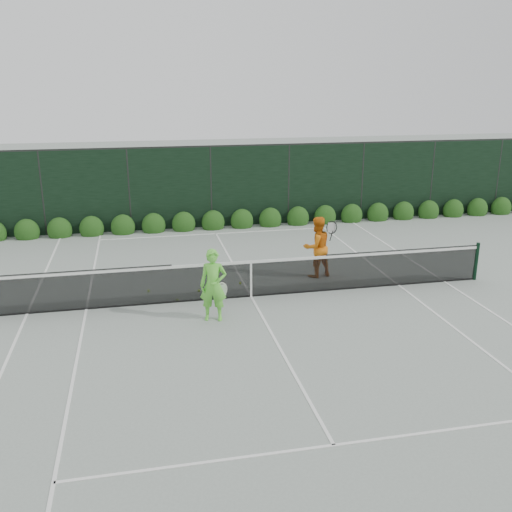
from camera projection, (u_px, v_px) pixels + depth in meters
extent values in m
plane|color=gray|center=(251.00, 297.00, 14.74)|extent=(80.00, 80.00, 0.00)
cylinder|color=black|center=(476.00, 261.00, 15.84)|extent=(0.10, 0.10, 1.07)
cube|color=black|center=(81.00, 290.00, 13.76)|extent=(4.40, 0.01, 1.02)
cube|color=black|center=(251.00, 279.00, 14.59)|extent=(4.00, 0.01, 0.96)
cube|color=black|center=(403.00, 267.00, 15.42)|extent=(4.40, 0.01, 1.02)
cube|color=white|center=(251.00, 262.00, 14.46)|extent=(12.80, 0.03, 0.07)
cube|color=black|center=(251.00, 296.00, 14.73)|extent=(12.80, 0.02, 0.04)
cube|color=white|center=(251.00, 280.00, 14.60)|extent=(0.05, 0.03, 0.91)
imported|color=#65DB40|center=(213.00, 285.00, 13.10)|extent=(0.70, 0.55, 1.70)
torus|color=silver|center=(221.00, 290.00, 13.28)|extent=(0.30, 0.12, 0.30)
cylinder|color=black|center=(222.00, 300.00, 13.36)|extent=(0.10, 0.03, 0.30)
imported|color=orange|center=(317.00, 247.00, 16.02)|extent=(0.99, 0.85, 1.73)
torus|color=black|center=(332.00, 227.00, 15.73)|extent=(0.30, 0.07, 0.30)
cylinder|color=black|center=(331.00, 236.00, 15.80)|extent=(0.10, 0.03, 0.30)
cube|color=white|center=(27.00, 314.00, 13.65)|extent=(0.06, 23.77, 0.01)
cube|color=white|center=(444.00, 282.00, 15.82)|extent=(0.06, 23.77, 0.01)
cube|color=white|center=(86.00, 309.00, 13.92)|extent=(0.06, 23.77, 0.01)
cube|color=white|center=(399.00, 285.00, 15.55)|extent=(0.06, 23.77, 0.01)
cube|color=white|center=(199.00, 203.00, 25.84)|extent=(11.03, 0.06, 0.01)
cube|color=white|center=(216.00, 234.00, 20.71)|extent=(8.23, 0.06, 0.01)
cube|color=white|center=(334.00, 445.00, 8.76)|extent=(8.23, 0.06, 0.01)
cube|color=white|center=(251.00, 296.00, 14.74)|extent=(0.06, 12.80, 0.01)
cube|color=black|center=(211.00, 188.00, 21.30)|extent=(32.00, 0.06, 3.00)
cube|color=#262826|center=(210.00, 146.00, 20.84)|extent=(32.00, 0.06, 0.06)
cylinder|color=#262826|center=(42.00, 194.00, 20.11)|extent=(0.08, 0.08, 3.00)
cylinder|color=#262826|center=(129.00, 191.00, 20.70)|extent=(0.08, 0.08, 3.00)
cylinder|color=#262826|center=(211.00, 188.00, 21.30)|extent=(0.08, 0.08, 3.00)
cylinder|color=#262826|center=(289.00, 185.00, 21.89)|extent=(0.08, 0.08, 3.00)
cylinder|color=#262826|center=(362.00, 182.00, 22.48)|extent=(0.08, 0.08, 3.00)
cylinder|color=#262826|center=(432.00, 179.00, 23.08)|extent=(0.08, 0.08, 3.00)
cylinder|color=#262826|center=(498.00, 177.00, 23.67)|extent=(0.08, 0.08, 3.00)
ellipsoid|color=#15380F|center=(27.00, 232.00, 20.04)|extent=(0.86, 0.65, 0.94)
ellipsoid|color=#15380F|center=(60.00, 230.00, 20.26)|extent=(0.86, 0.65, 0.94)
ellipsoid|color=#15380F|center=(92.00, 229.00, 20.47)|extent=(0.86, 0.65, 0.94)
ellipsoid|color=#15380F|center=(123.00, 227.00, 20.69)|extent=(0.86, 0.65, 0.94)
ellipsoid|color=#15380F|center=(154.00, 226.00, 20.91)|extent=(0.86, 0.65, 0.94)
ellipsoid|color=#15380F|center=(184.00, 224.00, 21.13)|extent=(0.86, 0.65, 0.94)
ellipsoid|color=#15380F|center=(213.00, 223.00, 21.34)|extent=(0.86, 0.65, 0.94)
ellipsoid|color=#15380F|center=(242.00, 221.00, 21.56)|extent=(0.86, 0.65, 0.94)
ellipsoid|color=#15380F|center=(270.00, 220.00, 21.78)|extent=(0.86, 0.65, 0.94)
ellipsoid|color=#15380F|center=(298.00, 218.00, 22.00)|extent=(0.86, 0.65, 0.94)
ellipsoid|color=#15380F|center=(325.00, 217.00, 22.22)|extent=(0.86, 0.65, 0.94)
ellipsoid|color=#15380F|center=(352.00, 216.00, 22.43)|extent=(0.86, 0.65, 0.94)
ellipsoid|color=#15380F|center=(378.00, 214.00, 22.65)|extent=(0.86, 0.65, 0.94)
ellipsoid|color=#15380F|center=(403.00, 213.00, 22.87)|extent=(0.86, 0.65, 0.94)
ellipsoid|color=#15380F|center=(428.00, 212.00, 23.09)|extent=(0.86, 0.65, 0.94)
ellipsoid|color=#15380F|center=(453.00, 211.00, 23.30)|extent=(0.86, 0.65, 0.94)
ellipsoid|color=#15380F|center=(477.00, 209.00, 23.52)|extent=(0.86, 0.65, 0.94)
ellipsoid|color=#15380F|center=(501.00, 208.00, 23.74)|extent=(0.86, 0.65, 0.94)
sphere|color=#BFF737|center=(240.00, 283.00, 15.62)|extent=(0.07, 0.07, 0.07)
sphere|color=#BFF737|center=(149.00, 291.00, 15.05)|extent=(0.07, 0.07, 0.07)
sphere|color=#BFF737|center=(199.00, 290.00, 15.08)|extent=(0.07, 0.07, 0.07)
sphere|color=#BFF737|center=(177.00, 300.00, 14.42)|extent=(0.07, 0.07, 0.07)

